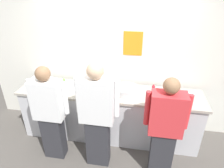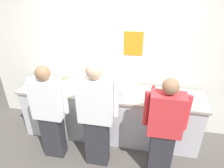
{
  "view_description": "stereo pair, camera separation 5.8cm",
  "coord_description": "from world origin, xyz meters",
  "px_view_note": "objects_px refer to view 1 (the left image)",
  "views": [
    {
      "loc": [
        0.53,
        -2.45,
        2.58
      ],
      "look_at": [
        0.05,
        0.32,
        1.09
      ],
      "focal_mm": 31.38,
      "sensor_mm": 36.0,
      "label": 1
    },
    {
      "loc": [
        0.59,
        -2.44,
        2.58
      ],
      "look_at": [
        0.05,
        0.32,
        1.09
      ],
      "focal_mm": 31.38,
      "sensor_mm": 36.0,
      "label": 2
    }
  ],
  "objects_px": {
    "squeeze_bottle_secondary": "(63,83)",
    "ramekin_red_sauce": "(183,94)",
    "squeeze_bottle_primary": "(153,90)",
    "chef_near_left": "(50,113)",
    "chef_far_right": "(165,128)",
    "deli_cup": "(51,80)",
    "mixing_bowl_steel": "(127,90)",
    "sheet_tray": "(87,89)",
    "plate_stack_rear": "(46,87)",
    "chefs_knife": "(37,87)",
    "chef_center": "(97,115)",
    "plate_stack_front": "(167,97)",
    "ramekin_orange_sauce": "(191,94)"
  },
  "relations": [
    {
      "from": "chef_center",
      "to": "ramekin_orange_sauce",
      "type": "distance_m",
      "value": 1.59
    },
    {
      "from": "chef_center",
      "to": "deli_cup",
      "type": "height_order",
      "value": "chef_center"
    },
    {
      "from": "plate_stack_rear",
      "to": "ramekin_red_sauce",
      "type": "xyz_separation_m",
      "value": [
        2.3,
        0.16,
        -0.01
      ]
    },
    {
      "from": "squeeze_bottle_primary",
      "to": "ramekin_orange_sauce",
      "type": "xyz_separation_m",
      "value": [
        0.62,
        0.13,
        -0.08
      ]
    },
    {
      "from": "chef_center",
      "to": "plate_stack_rear",
      "type": "distance_m",
      "value": 1.18
    },
    {
      "from": "squeeze_bottle_primary",
      "to": "chef_near_left",
      "type": "bearing_deg",
      "value": -157.83
    },
    {
      "from": "chef_near_left",
      "to": "chef_center",
      "type": "relative_size",
      "value": 0.93
    },
    {
      "from": "sheet_tray",
      "to": "deli_cup",
      "type": "bearing_deg",
      "value": 170.08
    },
    {
      "from": "chef_near_left",
      "to": "chefs_knife",
      "type": "relative_size",
      "value": 5.76
    },
    {
      "from": "chef_far_right",
      "to": "chefs_knife",
      "type": "height_order",
      "value": "chef_far_right"
    },
    {
      "from": "ramekin_orange_sauce",
      "to": "sheet_tray",
      "type": "bearing_deg",
      "value": -176.31
    },
    {
      "from": "plate_stack_front",
      "to": "squeeze_bottle_secondary",
      "type": "distance_m",
      "value": 1.74
    },
    {
      "from": "plate_stack_front",
      "to": "squeeze_bottle_primary",
      "type": "xyz_separation_m",
      "value": [
        -0.23,
        0.07,
        0.07
      ]
    },
    {
      "from": "chef_near_left",
      "to": "deli_cup",
      "type": "xyz_separation_m",
      "value": [
        -0.31,
        0.75,
        0.15
      ]
    },
    {
      "from": "chef_near_left",
      "to": "plate_stack_rear",
      "type": "height_order",
      "value": "chef_near_left"
    },
    {
      "from": "sheet_tray",
      "to": "ramekin_red_sauce",
      "type": "xyz_separation_m",
      "value": [
        1.59,
        0.06,
        0.01
      ]
    },
    {
      "from": "sheet_tray",
      "to": "squeeze_bottle_primary",
      "type": "xyz_separation_m",
      "value": [
        1.11,
        -0.01,
        0.09
      ]
    },
    {
      "from": "plate_stack_rear",
      "to": "ramekin_orange_sauce",
      "type": "xyz_separation_m",
      "value": [
        2.43,
        0.21,
        -0.01
      ]
    },
    {
      "from": "mixing_bowl_steel",
      "to": "squeeze_bottle_secondary",
      "type": "xyz_separation_m",
      "value": [
        -1.08,
        -0.05,
        0.05
      ]
    },
    {
      "from": "mixing_bowl_steel",
      "to": "squeeze_bottle_secondary",
      "type": "relative_size",
      "value": 1.87
    },
    {
      "from": "plate_stack_front",
      "to": "chefs_knife",
      "type": "bearing_deg",
      "value": 179.83
    },
    {
      "from": "squeeze_bottle_secondary",
      "to": "chefs_knife",
      "type": "bearing_deg",
      "value": -176.18
    },
    {
      "from": "squeeze_bottle_primary",
      "to": "squeeze_bottle_secondary",
      "type": "distance_m",
      "value": 1.51
    },
    {
      "from": "deli_cup",
      "to": "chef_far_right",
      "type": "bearing_deg",
      "value": -21.77
    },
    {
      "from": "chef_near_left",
      "to": "ramekin_orange_sauce",
      "type": "distance_m",
      "value": 2.25
    },
    {
      "from": "plate_stack_front",
      "to": "plate_stack_rear",
      "type": "height_order",
      "value": "plate_stack_rear"
    },
    {
      "from": "chef_far_right",
      "to": "chefs_knife",
      "type": "bearing_deg",
      "value": 164.6
    },
    {
      "from": "plate_stack_front",
      "to": "mixing_bowl_steel",
      "type": "relative_size",
      "value": 0.61
    },
    {
      "from": "chef_near_left",
      "to": "plate_stack_front",
      "type": "relative_size",
      "value": 6.6
    },
    {
      "from": "plate_stack_rear",
      "to": "ramekin_orange_sauce",
      "type": "relative_size",
      "value": 2.45
    },
    {
      "from": "deli_cup",
      "to": "plate_stack_rear",
      "type": "bearing_deg",
      "value": -89.91
    },
    {
      "from": "chef_center",
      "to": "ramekin_red_sauce",
      "type": "relative_size",
      "value": 16.0
    },
    {
      "from": "plate_stack_front",
      "to": "deli_cup",
      "type": "relative_size",
      "value": 2.36
    },
    {
      "from": "squeeze_bottle_secondary",
      "to": "ramekin_red_sauce",
      "type": "bearing_deg",
      "value": 2.96
    },
    {
      "from": "plate_stack_rear",
      "to": "chefs_knife",
      "type": "xyz_separation_m",
      "value": [
        -0.18,
        0.02,
        -0.02
      ]
    },
    {
      "from": "mixing_bowl_steel",
      "to": "ramekin_orange_sauce",
      "type": "relative_size",
      "value": 3.93
    },
    {
      "from": "squeeze_bottle_primary",
      "to": "plate_stack_front",
      "type": "bearing_deg",
      "value": -16.08
    },
    {
      "from": "sheet_tray",
      "to": "plate_stack_front",
      "type": "bearing_deg",
      "value": -3.42
    },
    {
      "from": "chef_far_right",
      "to": "deli_cup",
      "type": "xyz_separation_m",
      "value": [
        -1.98,
        0.79,
        0.15
      ]
    },
    {
      "from": "mixing_bowl_steel",
      "to": "ramekin_red_sauce",
      "type": "distance_m",
      "value": 0.91
    },
    {
      "from": "ramekin_orange_sauce",
      "to": "squeeze_bottle_secondary",
      "type": "bearing_deg",
      "value": -175.9
    },
    {
      "from": "chef_center",
      "to": "mixing_bowl_steel",
      "type": "bearing_deg",
      "value": 61.95
    },
    {
      "from": "squeeze_bottle_primary",
      "to": "squeeze_bottle_secondary",
      "type": "height_order",
      "value": "squeeze_bottle_secondary"
    },
    {
      "from": "chef_near_left",
      "to": "squeeze_bottle_secondary",
      "type": "bearing_deg",
      "value": 90.25
    },
    {
      "from": "plate_stack_rear",
      "to": "ramekin_orange_sauce",
      "type": "height_order",
      "value": "plate_stack_rear"
    },
    {
      "from": "chef_center",
      "to": "chefs_knife",
      "type": "bearing_deg",
      "value": 154.79
    },
    {
      "from": "chef_near_left",
      "to": "mixing_bowl_steel",
      "type": "height_order",
      "value": "chef_near_left"
    },
    {
      "from": "squeeze_bottle_primary",
      "to": "chefs_knife",
      "type": "height_order",
      "value": "squeeze_bottle_primary"
    },
    {
      "from": "chef_far_right",
      "to": "plate_stack_rear",
      "type": "distance_m",
      "value": 2.06
    },
    {
      "from": "chef_center",
      "to": "plate_stack_rear",
      "type": "bearing_deg",
      "value": 152.12
    }
  ]
}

